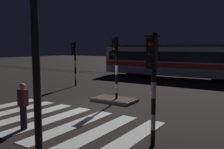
# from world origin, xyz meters

# --- Properties ---
(ground_plane) EXTENTS (120.00, 120.00, 0.00)m
(ground_plane) POSITION_xyz_m (0.00, 0.00, 0.00)
(ground_plane) COLOR black
(rail_near) EXTENTS (80.00, 0.12, 0.03)m
(rail_near) POSITION_xyz_m (0.00, 12.59, 0.01)
(rail_near) COLOR #59595E
(rail_near) RESTS_ON ground
(rail_far) EXTENTS (80.00, 0.12, 0.03)m
(rail_far) POSITION_xyz_m (0.00, 14.03, 0.01)
(rail_far) COLOR #59595E
(rail_far) RESTS_ON ground
(crosswalk_zebra) EXTENTS (8.27, 4.61, 0.02)m
(crosswalk_zebra) POSITION_xyz_m (-0.00, -2.77, 0.01)
(crosswalk_zebra) COLOR silver
(crosswalk_zebra) RESTS_ON ground
(traffic_island) EXTENTS (2.36, 1.35, 0.18)m
(traffic_island) POSITION_xyz_m (0.33, 1.68, 0.09)
(traffic_island) COLOR slate
(traffic_island) RESTS_ON ground
(traffic_light_median_centre) EXTENTS (0.36, 0.42, 3.54)m
(traffic_light_median_centre) POSITION_xyz_m (0.50, 1.52, 2.33)
(traffic_light_median_centre) COLOR black
(traffic_light_median_centre) RESTS_ON ground
(traffic_light_corner_near_right) EXTENTS (0.36, 0.42, 3.41)m
(traffic_light_corner_near_right) POSITION_xyz_m (4.57, -2.91, 2.25)
(traffic_light_corner_near_right) COLOR black
(traffic_light_corner_near_right) RESTS_ON ground
(traffic_light_corner_far_left) EXTENTS (0.36, 0.42, 3.43)m
(traffic_light_corner_far_left) POSITION_xyz_m (-5.17, 4.57, 2.27)
(traffic_light_corner_far_left) COLOR black
(traffic_light_corner_far_left) RESTS_ON ground
(tram) EXTENTS (15.41, 2.58, 4.15)m
(tram) POSITION_xyz_m (0.29, 13.31, 1.75)
(tram) COLOR silver
(tram) RESTS_ON ground
(pedestrian_waiting_at_kerb) EXTENTS (0.36, 0.24, 1.71)m
(pedestrian_waiting_at_kerb) POSITION_xyz_m (0.06, -4.04, 0.88)
(pedestrian_waiting_at_kerb) COLOR black
(pedestrian_waiting_at_kerb) RESTS_ON ground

